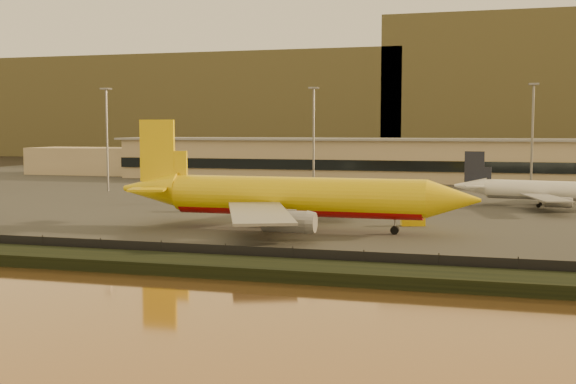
# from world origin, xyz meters

# --- Properties ---
(ground) EXTENTS (900.00, 900.00, 0.00)m
(ground) POSITION_xyz_m (0.00, 0.00, 0.00)
(ground) COLOR black
(ground) RESTS_ON ground
(embankment) EXTENTS (320.00, 7.00, 1.40)m
(embankment) POSITION_xyz_m (0.00, -17.00, 0.70)
(embankment) COLOR black
(embankment) RESTS_ON ground
(tarmac) EXTENTS (320.00, 220.00, 0.20)m
(tarmac) POSITION_xyz_m (0.00, 95.00, 0.10)
(tarmac) COLOR #2D2D2D
(tarmac) RESTS_ON ground
(perimeter_fence) EXTENTS (300.00, 0.05, 2.20)m
(perimeter_fence) POSITION_xyz_m (0.00, -13.00, 1.30)
(perimeter_fence) COLOR black
(perimeter_fence) RESTS_ON tarmac
(terminal_building) EXTENTS (202.00, 25.00, 12.60)m
(terminal_building) POSITION_xyz_m (-14.52, 125.55, 6.25)
(terminal_building) COLOR tan
(terminal_building) RESTS_ON tarmac
(apron_light_masts) EXTENTS (152.20, 12.20, 25.40)m
(apron_light_masts) POSITION_xyz_m (15.00, 75.00, 15.70)
(apron_light_masts) COLOR slate
(apron_light_masts) RESTS_ON tarmac
(distant_hills) EXTENTS (470.00, 160.00, 70.00)m
(distant_hills) POSITION_xyz_m (-20.74, 340.00, 31.39)
(distant_hills) COLOR brown
(distant_hills) RESTS_ON ground
(dhl_cargo_jet) EXTENTS (56.45, 55.50, 16.92)m
(dhl_cargo_jet) POSITION_xyz_m (1.83, 15.88, 5.25)
(dhl_cargo_jet) COLOR yellow
(dhl_cargo_jet) RESTS_ON tarmac
(white_narrowbody_jet) EXTENTS (37.72, 36.43, 10.85)m
(white_narrowbody_jet) POSITION_xyz_m (42.77, 60.27, 3.44)
(white_narrowbody_jet) COLOR white
(white_narrowbody_jet) RESTS_ON tarmac
(gse_vehicle_yellow) EXTENTS (4.08, 2.73, 1.69)m
(gse_vehicle_yellow) POSITION_xyz_m (19.37, 25.86, 1.04)
(gse_vehicle_yellow) COLOR yellow
(gse_vehicle_yellow) RESTS_ON tarmac
(gse_vehicle_white) EXTENTS (3.83, 1.97, 1.66)m
(gse_vehicle_white) POSITION_xyz_m (-22.60, 34.67, 1.03)
(gse_vehicle_white) COLOR white
(gse_vehicle_white) RESTS_ON tarmac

